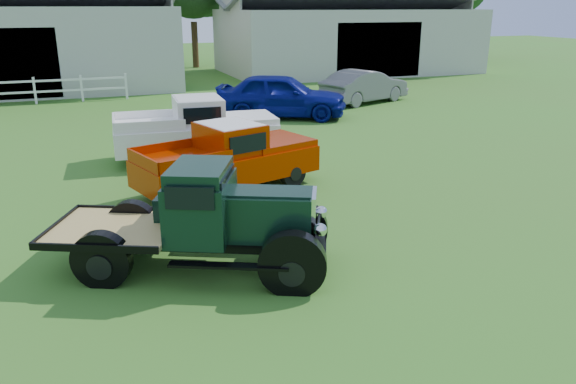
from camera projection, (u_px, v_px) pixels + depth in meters
name	position (u px, v px, depth m)	size (l,w,h in m)	color
ground	(302.00, 274.00, 9.38)	(120.00, 120.00, 0.00)	#416C25
shed_right	(347.00, 31.00, 37.19)	(16.80, 9.20, 5.20)	#A5A58E
tree_c	(193.00, 1.00, 38.94)	(5.40, 5.40, 9.00)	black
vintage_flatbed	(197.00, 218.00, 9.31)	(4.63, 1.83, 1.83)	black
red_pickup	(228.00, 157.00, 13.38)	(4.54, 1.74, 1.65)	#9E2200
white_pickup	(196.00, 129.00, 16.17)	(4.77, 1.85, 1.75)	white
misc_car_blue	(281.00, 95.00, 22.18)	(2.06, 5.13, 1.75)	navy
misc_car_grey	(365.00, 86.00, 25.60)	(1.58, 4.52, 1.49)	slate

